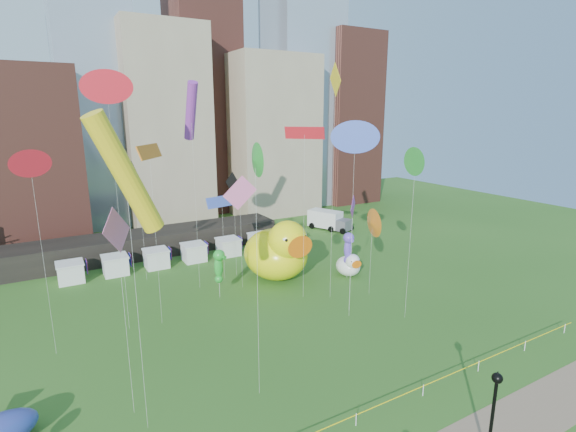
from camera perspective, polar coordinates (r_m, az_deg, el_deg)
ground at (r=31.19m, az=8.93°, el=-25.60°), size 160.00×160.00×0.00m
skyline at (r=81.59m, az=-17.75°, el=14.21°), size 101.00×23.00×68.00m
pavilion at (r=64.21m, az=-18.21°, el=-3.45°), size 38.00×6.00×3.20m
vendor_tents at (r=59.94m, az=-12.27°, el=-4.77°), size 33.24×2.80×2.40m
caution_tape at (r=30.77m, az=8.98°, el=-24.62°), size 50.00×0.06×0.90m
big_duck at (r=51.50m, az=-1.32°, el=-4.66°), size 7.80×10.18×7.68m
small_duck at (r=53.74m, az=8.04°, el=-6.41°), size 3.38×4.17×3.04m
seahorse_green at (r=46.89m, az=-9.10°, el=-6.19°), size 1.59×1.80×5.47m
seahorse_purple at (r=52.11m, az=7.95°, el=-3.87°), size 1.60×1.84×5.75m
lamppost at (r=28.90m, az=25.45°, el=-21.73°), size 0.60×0.60×5.78m
box_truck at (r=74.43m, az=5.33°, el=-0.51°), size 5.43×7.84×3.14m
kite_0 at (r=43.83m, az=2.20°, el=10.80°), size 3.23×3.23×18.20m
kite_1 at (r=28.10m, az=-21.60°, el=-2.07°), size 1.91×2.31×14.15m
kite_2 at (r=52.44m, az=-18.99°, el=3.53°), size 3.84×2.74×14.37m
kite_3 at (r=27.41m, az=-4.33°, el=7.32°), size 0.74×2.19×17.78m
kite_4 at (r=25.56m, az=-20.61°, el=5.08°), size 4.35×2.47×19.79m
kite_5 at (r=41.13m, az=8.82°, el=10.24°), size 2.66×2.10×18.88m
kite_6 at (r=39.80m, az=-17.79°, el=8.00°), size 2.86×3.57×16.88m
kite_7 at (r=47.36m, az=-12.67°, el=13.32°), size 1.21×3.63×22.75m
kite_8 at (r=39.59m, az=-22.76°, el=15.39°), size 2.76×0.86×22.98m
kite_9 at (r=47.42m, az=-6.34°, el=2.96°), size 3.70×0.92×12.95m
kite_10 at (r=51.31m, az=-7.14°, el=3.93°), size 0.87×3.05×12.82m
kite_11 at (r=40.86m, az=16.44°, el=6.89°), size 1.10×2.55×16.57m
kite_12 at (r=44.05m, az=6.24°, el=16.92°), size 0.98×3.14×24.31m
kite_13 at (r=50.82m, az=-8.69°, el=1.90°), size 4.12×1.57×10.14m
kite_14 at (r=46.86m, az=11.04°, el=-0.90°), size 1.43×2.90×9.62m
kite_15 at (r=40.68m, az=8.54°, el=0.91°), size 1.61×1.42×12.11m
kite_16 at (r=37.91m, az=-30.85°, el=5.93°), size 2.02×1.06×16.91m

